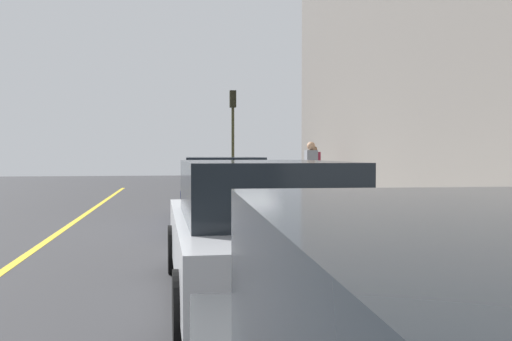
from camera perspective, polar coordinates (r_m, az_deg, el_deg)
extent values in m
plane|color=#333335|center=(11.92, -4.10, -5.90)|extent=(56.00, 56.00, 0.00)
cube|color=gray|center=(12.60, 11.10, -5.17)|extent=(28.00, 4.60, 0.15)
cube|color=gold|center=(12.10, -19.47, -5.86)|extent=(28.00, 0.14, 0.01)
cube|color=white|center=(12.01, -0.77, -5.31)|extent=(7.57, 0.56, 0.22)
cylinder|color=black|center=(7.44, -8.27, -8.08)|extent=(0.64, 0.23, 0.64)
cylinder|color=black|center=(7.68, 4.49, -7.77)|extent=(0.64, 0.23, 0.64)
cylinder|color=black|center=(4.70, -7.26, -13.97)|extent=(0.64, 0.23, 0.64)
cylinder|color=black|center=(5.06, 12.64, -12.86)|extent=(0.64, 0.23, 0.64)
cube|color=#B7BABF|center=(6.10, 0.09, -7.67)|extent=(4.58, 1.91, 0.64)
cube|color=black|center=(5.80, 0.48, -1.99)|extent=(2.40, 1.65, 0.60)
cylinder|color=black|center=(13.83, -7.33, -3.51)|extent=(0.65, 0.24, 0.64)
cylinder|color=black|center=(13.92, -0.39, -3.46)|extent=(0.65, 0.24, 0.64)
cylinder|color=black|center=(10.89, -7.46, -4.94)|extent=(0.65, 0.24, 0.64)
cylinder|color=black|center=(11.00, 1.36, -4.86)|extent=(0.65, 0.24, 0.64)
cube|color=navy|center=(12.36, -3.49, -2.86)|extent=(4.82, 1.94, 0.64)
cube|color=black|center=(12.08, -3.43, -0.02)|extent=(2.53, 1.67, 0.60)
cylinder|color=black|center=(21.12, 6.11, -1.04)|extent=(0.19, 0.19, 0.81)
cylinder|color=black|center=(21.49, 6.01, -0.99)|extent=(0.19, 0.19, 0.81)
cube|color=maroon|center=(21.28, 6.07, 1.00)|extent=(0.36, 0.50, 0.69)
sphere|color=brown|center=(21.28, 6.07, 2.23)|extent=(0.22, 0.22, 0.22)
cylinder|color=black|center=(15.17, 5.00, -2.11)|extent=(0.19, 0.19, 0.83)
cylinder|color=black|center=(15.24, 6.44, -2.09)|extent=(0.19, 0.19, 0.83)
cube|color=slate|center=(15.17, 5.73, 0.79)|extent=(0.50, 0.33, 0.71)
sphere|color=tan|center=(15.17, 5.74, 2.55)|extent=(0.23, 0.23, 0.23)
cylinder|color=#2D2D19|center=(22.95, -2.41, 2.38)|extent=(0.12, 0.12, 3.36)
cube|color=black|center=(23.06, -2.42, 7.43)|extent=(0.26, 0.26, 0.70)
sphere|color=red|center=(23.23, -2.46, 7.90)|extent=(0.14, 0.14, 0.14)
sphere|color=orange|center=(23.20, -2.46, 7.36)|extent=(0.14, 0.14, 0.14)
sphere|color=green|center=(23.18, -2.46, 6.82)|extent=(0.14, 0.14, 0.14)
cube|color=#471E19|center=(21.74, 5.68, -1.28)|extent=(0.34, 0.22, 0.56)
cylinder|color=#4C4C4C|center=(21.72, 5.68, -0.07)|extent=(0.03, 0.03, 0.36)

